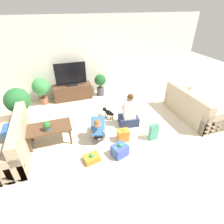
# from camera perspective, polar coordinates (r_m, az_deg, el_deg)

# --- Properties ---
(ground_plane) EXTENTS (16.00, 16.00, 0.00)m
(ground_plane) POSITION_cam_1_polar(r_m,az_deg,el_deg) (4.57, 0.88, -7.01)
(ground_plane) COLOR beige
(wall_back) EXTENTS (8.40, 0.06, 2.60)m
(wall_back) POSITION_cam_1_polar(r_m,az_deg,el_deg) (6.29, -7.38, 17.31)
(wall_back) COLOR white
(wall_back) RESTS_ON ground_plane
(sofa_left) EXTENTS (0.86, 1.75, 0.83)m
(sofa_left) POSITION_cam_1_polar(r_m,az_deg,el_deg) (4.46, -30.63, -8.85)
(sofa_left) COLOR tan
(sofa_left) RESTS_ON ground_plane
(sofa_right) EXTENTS (0.86, 1.75, 0.83)m
(sofa_right) POSITION_cam_1_polar(r_m,az_deg,el_deg) (5.59, 24.82, 1.23)
(sofa_right) COLOR tan
(sofa_right) RESTS_ON ground_plane
(coffee_table) EXTENTS (1.01, 0.54, 0.45)m
(coffee_table) POSITION_cam_1_polar(r_m,az_deg,el_deg) (4.33, -19.87, -5.18)
(coffee_table) COLOR brown
(coffee_table) RESTS_ON ground_plane
(tv_console) EXTENTS (1.26, 0.47, 0.50)m
(tv_console) POSITION_cam_1_polar(r_m,az_deg,el_deg) (6.26, -12.64, 6.47)
(tv_console) COLOR brown
(tv_console) RESTS_ON ground_plane
(tv) EXTENTS (1.01, 0.20, 0.76)m
(tv) POSITION_cam_1_polar(r_m,az_deg,el_deg) (6.03, -13.31, 11.56)
(tv) COLOR black
(tv) RESTS_ON tv_console
(potted_plant_back_left) EXTENTS (0.55, 0.55, 0.88)m
(potted_plant_back_left) POSITION_cam_1_polar(r_m,az_deg,el_deg) (6.09, -22.11, 7.30)
(potted_plant_back_left) COLOR #A36042
(potted_plant_back_left) RESTS_ON ground_plane
(potted_plant_back_right) EXTENTS (0.40, 0.40, 0.78)m
(potted_plant_back_right) POSITION_cam_1_polar(r_m,az_deg,el_deg) (6.28, -3.85, 9.48)
(potted_plant_back_right) COLOR #4C4C51
(potted_plant_back_right) RESTS_ON ground_plane
(potted_plant_corner_left) EXTENTS (0.65, 0.65, 1.03)m
(potted_plant_corner_left) POSITION_cam_1_polar(r_m,az_deg,el_deg) (5.26, -28.40, 2.89)
(potted_plant_corner_left) COLOR #336B84
(potted_plant_corner_left) RESTS_ON ground_plane
(person_kneeling) EXTENTS (0.51, 0.78, 0.73)m
(person_kneeling) POSITION_cam_1_polar(r_m,az_deg,el_deg) (4.27, -4.50, -5.08)
(person_kneeling) COLOR #23232D
(person_kneeling) RESTS_ON ground_plane
(person_sitting) EXTENTS (0.57, 0.53, 0.96)m
(person_sitting) POSITION_cam_1_polar(r_m,az_deg,el_deg) (4.73, 5.57, -0.67)
(person_sitting) COLOR #283351
(person_sitting) RESTS_ON ground_plane
(dog) EXTENTS (0.27, 0.45, 0.28)m
(dog) POSITION_cam_1_polar(r_m,az_deg,el_deg) (5.06, -1.34, -0.05)
(dog) COLOR black
(dog) RESTS_ON ground_plane
(gift_box_a) EXTENTS (0.29, 0.22, 0.36)m
(gift_box_a) POSITION_cam_1_polar(r_m,az_deg,el_deg) (4.29, 3.63, -7.55)
(gift_box_a) COLOR orange
(gift_box_a) RESTS_ON ground_plane
(gift_box_b) EXTENTS (0.37, 0.31, 0.19)m
(gift_box_b) POSITION_cam_1_polar(r_m,az_deg,el_deg) (3.89, -6.62, -14.70)
(gift_box_b) COLOR orange
(gift_box_b) RESTS_ON ground_plane
(gift_box_c) EXTENTS (0.39, 0.36, 0.34)m
(gift_box_c) POSITION_cam_1_polar(r_m,az_deg,el_deg) (3.93, 2.56, -12.34)
(gift_box_c) COLOR #3D51BC
(gift_box_c) RESTS_ON ground_plane
(gift_bag_a) EXTENTS (0.22, 0.15, 0.44)m
(gift_bag_a) POSITION_cam_1_polar(r_m,az_deg,el_deg) (4.40, 13.44, -6.37)
(gift_bag_a) COLOR #4CA384
(gift_bag_a) RESTS_ON ground_plane
(mug) EXTENTS (0.12, 0.08, 0.09)m
(mug) POSITION_cam_1_polar(r_m,az_deg,el_deg) (4.29, -19.82, -3.96)
(mug) COLOR #B23D38
(mug) RESTS_ON coffee_table
(tabletop_plant) EXTENTS (0.17, 0.17, 0.22)m
(tabletop_plant) POSITION_cam_1_polar(r_m,az_deg,el_deg) (4.15, -20.53, -4.14)
(tabletop_plant) COLOR #336B84
(tabletop_plant) RESTS_ON coffee_table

